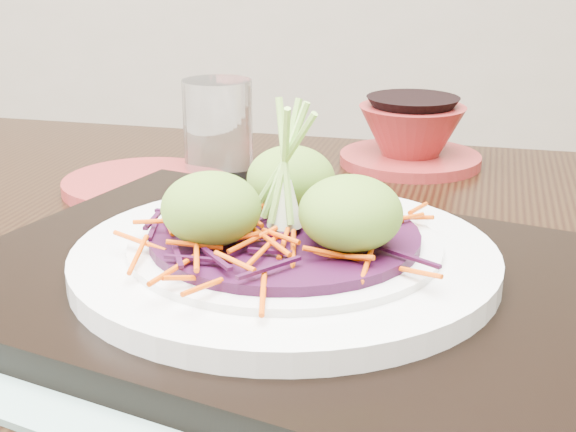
# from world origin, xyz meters

# --- Properties ---
(dining_table) EXTENTS (1.37, 1.02, 0.79)m
(dining_table) POSITION_xyz_m (0.06, 0.10, 0.68)
(dining_table) COLOR black
(dining_table) RESTS_ON ground
(placemat) EXTENTS (0.58, 0.53, 0.00)m
(placemat) POSITION_xyz_m (0.04, 0.07, 0.79)
(placemat) COLOR gray
(placemat) RESTS_ON dining_table
(serving_tray) EXTENTS (0.50, 0.44, 0.02)m
(serving_tray) POSITION_xyz_m (0.04, 0.07, 0.80)
(serving_tray) COLOR black
(serving_tray) RESTS_ON placemat
(white_plate) EXTENTS (0.27, 0.27, 0.02)m
(white_plate) POSITION_xyz_m (0.04, 0.07, 0.82)
(white_plate) COLOR silver
(white_plate) RESTS_ON serving_tray
(cabbage_bed) EXTENTS (0.17, 0.17, 0.01)m
(cabbage_bed) POSITION_xyz_m (0.04, 0.07, 0.83)
(cabbage_bed) COLOR #2F0927
(cabbage_bed) RESTS_ON white_plate
(carrot_julienne) EXTENTS (0.21, 0.21, 0.01)m
(carrot_julienne) POSITION_xyz_m (0.04, 0.07, 0.84)
(carrot_julienne) COLOR #CB4303
(carrot_julienne) RESTS_ON cabbage_bed
(guacamole_scoops) EXTENTS (0.15, 0.13, 0.05)m
(guacamole_scoops) POSITION_xyz_m (0.04, 0.07, 0.86)
(guacamole_scoops) COLOR #547A24
(guacamole_scoops) RESTS_ON cabbage_bed
(scallion_garnish) EXTENTS (0.06, 0.06, 0.09)m
(scallion_garnish) POSITION_xyz_m (0.04, 0.07, 0.88)
(scallion_garnish) COLOR #8BC34E
(scallion_garnish) RESTS_ON cabbage_bed
(terracotta_side_plate) EXTENTS (0.21, 0.21, 0.01)m
(terracotta_side_plate) POSITION_xyz_m (-0.11, 0.30, 0.79)
(terracotta_side_plate) COLOR maroon
(terracotta_side_plate) RESTS_ON dining_table
(water_glass) EXTENTS (0.08, 0.08, 0.10)m
(water_glass) POSITION_xyz_m (-0.05, 0.35, 0.83)
(water_glass) COLOR white
(water_glass) RESTS_ON dining_table
(terracotta_bowl_set) EXTENTS (0.17, 0.17, 0.06)m
(terracotta_bowl_set) POSITION_xyz_m (0.14, 0.41, 0.81)
(terracotta_bowl_set) COLOR maroon
(terracotta_bowl_set) RESTS_ON dining_table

